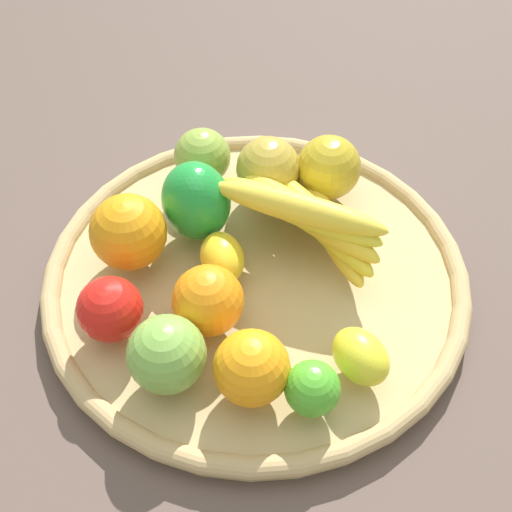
% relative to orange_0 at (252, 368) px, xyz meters
% --- Properties ---
extents(ground_plane, '(2.40, 2.40, 0.00)m').
position_rel_orange_0_xyz_m(ground_plane, '(0.12, -0.08, -0.07)').
color(ground_plane, brown).
rests_on(ground_plane, ground).
extents(basket, '(0.46, 0.46, 0.03)m').
position_rel_orange_0_xyz_m(basket, '(0.12, -0.08, -0.05)').
color(basket, tan).
rests_on(basket, ground_plane).
extents(orange_0, '(0.10, 0.10, 0.07)m').
position_rel_orange_0_xyz_m(orange_0, '(0.00, 0.00, 0.00)').
color(orange_0, orange).
rests_on(orange_0, basket).
extents(lemon_0, '(0.06, 0.05, 0.05)m').
position_rel_orange_0_xyz_m(lemon_0, '(-0.04, -0.10, -0.01)').
color(lemon_0, yellow).
rests_on(lemon_0, basket).
extents(orange_1, '(0.09, 0.09, 0.07)m').
position_rel_orange_0_xyz_m(orange_1, '(0.09, -0.00, 0.00)').
color(orange_1, orange).
rests_on(orange_1, basket).
extents(bell_pepper, '(0.09, 0.08, 0.09)m').
position_rel_orange_0_xyz_m(bell_pepper, '(0.21, -0.06, 0.01)').
color(bell_pepper, green).
rests_on(bell_pepper, basket).
extents(apple_2, '(0.08, 0.08, 0.07)m').
position_rel_orange_0_xyz_m(apple_2, '(0.13, 0.08, -0.00)').
color(apple_2, red).
rests_on(apple_2, basket).
extents(banana_bunch, '(0.19, 0.16, 0.09)m').
position_rel_orange_0_xyz_m(banana_bunch, '(0.12, -0.15, 0.01)').
color(banana_bunch, yellow).
rests_on(banana_bunch, basket).
extents(apple_4, '(0.11, 0.11, 0.07)m').
position_rel_orange_0_xyz_m(apple_4, '(0.22, -0.16, 0.00)').
color(apple_4, '#AF9435').
rests_on(apple_4, basket).
extents(lemon_1, '(0.07, 0.06, 0.05)m').
position_rel_orange_0_xyz_m(lemon_1, '(0.14, -0.05, -0.01)').
color(lemon_1, yellow).
rests_on(lemon_1, basket).
extents(orange_2, '(0.12, 0.12, 0.08)m').
position_rel_orange_0_xyz_m(orange_2, '(0.21, 0.02, 0.01)').
color(orange_2, orange).
rests_on(orange_2, basket).
extents(apple_0, '(0.10, 0.10, 0.08)m').
position_rel_orange_0_xyz_m(apple_0, '(0.18, -0.22, 0.00)').
color(apple_0, gold).
rests_on(apple_0, basket).
extents(apple_1, '(0.07, 0.07, 0.07)m').
position_rel_orange_0_xyz_m(apple_1, '(0.28, -0.11, -0.00)').
color(apple_1, '#87A53D').
rests_on(apple_1, basket).
extents(apple_3, '(0.10, 0.10, 0.07)m').
position_rel_orange_0_xyz_m(apple_3, '(0.05, 0.06, 0.00)').
color(apple_3, '#79AE45').
rests_on(apple_3, basket).
extents(lime_0, '(0.07, 0.07, 0.05)m').
position_rel_orange_0_xyz_m(lime_0, '(-0.04, -0.04, -0.01)').
color(lime_0, green).
rests_on(lime_0, basket).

